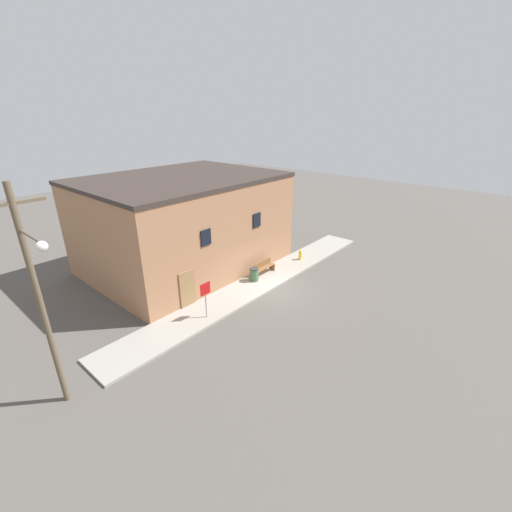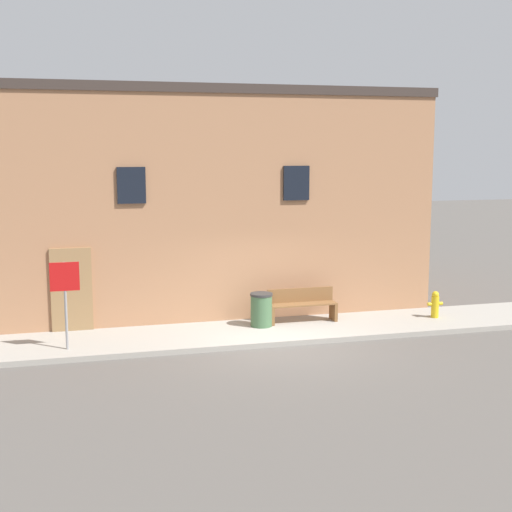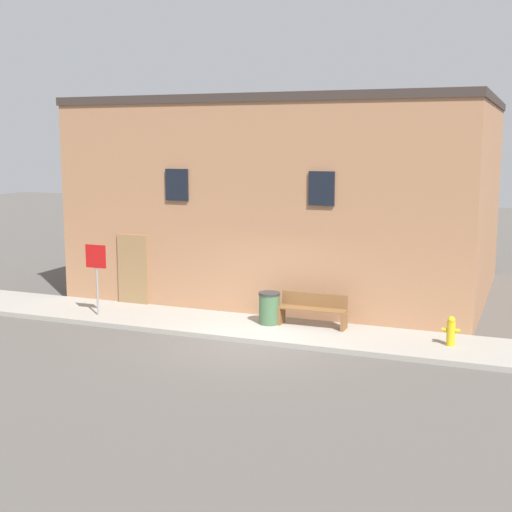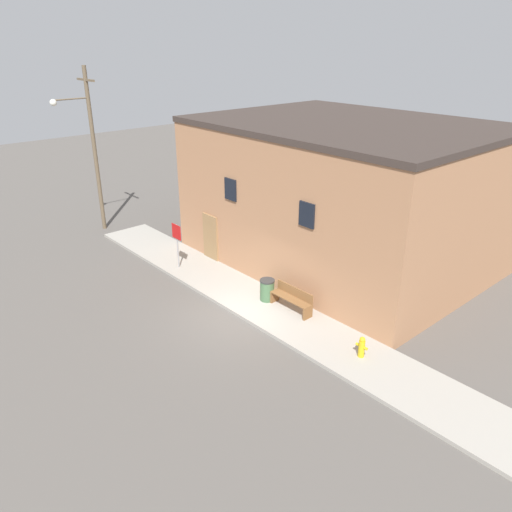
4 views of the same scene
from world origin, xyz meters
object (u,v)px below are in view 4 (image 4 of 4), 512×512
(trash_bin, at_px, (267,290))
(utility_pole, at_px, (91,144))
(fire_hydrant, at_px, (362,347))
(bench, at_px, (292,299))
(stop_sign, at_px, (177,238))

(trash_bin, xyz_separation_m, utility_pole, (-11.88, -1.12, 3.98))
(fire_hydrant, xyz_separation_m, bench, (-3.58, 0.50, 0.09))
(bench, relative_size, trash_bin, 2.10)
(fire_hydrant, distance_m, utility_pole, 17.12)
(bench, bearing_deg, utility_pole, -174.26)
(fire_hydrant, distance_m, stop_sign, 9.58)
(bench, relative_size, utility_pole, 0.22)
(bench, xyz_separation_m, utility_pole, (-13.03, -1.31, 3.97))
(trash_bin, height_order, utility_pole, utility_pole)
(stop_sign, bearing_deg, utility_pole, -178.12)
(stop_sign, bearing_deg, fire_hydrant, 3.47)
(bench, xyz_separation_m, trash_bin, (-1.15, -0.19, -0.02))
(stop_sign, xyz_separation_m, utility_pole, (-7.10, -0.23, 3.03))
(fire_hydrant, height_order, stop_sign, stop_sign)
(fire_hydrant, relative_size, bench, 0.40)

